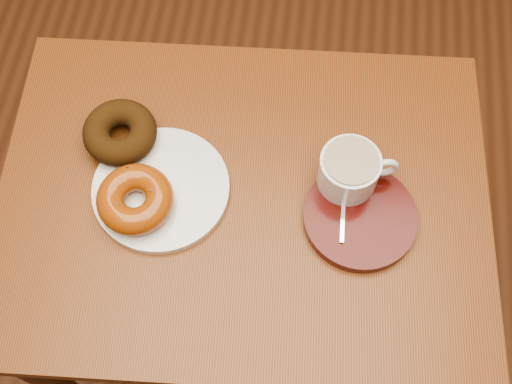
# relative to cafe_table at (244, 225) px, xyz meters

# --- Properties ---
(cafe_table) EXTENTS (0.77, 0.60, 0.69)m
(cafe_table) POSITION_rel_cafe_table_xyz_m (0.00, 0.00, 0.00)
(cafe_table) COLOR brown
(cafe_table) RESTS_ON ground
(donut_plate) EXTENTS (0.25, 0.25, 0.01)m
(donut_plate) POSITION_rel_cafe_table_xyz_m (-0.12, -0.01, 0.12)
(donut_plate) COLOR silver
(donut_plate) RESTS_ON cafe_table
(donut_cinnamon) EXTENTS (0.12, 0.12, 0.04)m
(donut_cinnamon) POSITION_rel_cafe_table_xyz_m (-0.20, 0.07, 0.14)
(donut_cinnamon) COLOR #311C09
(donut_cinnamon) RESTS_ON donut_plate
(donut_caramel) EXTENTS (0.14, 0.14, 0.04)m
(donut_caramel) POSITION_rel_cafe_table_xyz_m (-0.15, -0.04, 0.14)
(donut_caramel) COLOR #91410F
(donut_caramel) RESTS_ON donut_plate
(saucer) EXTENTS (0.20, 0.20, 0.02)m
(saucer) POSITION_rel_cafe_table_xyz_m (0.17, -0.02, 0.12)
(saucer) COLOR #3C0A08
(saucer) RESTS_ON cafe_table
(coffee_cup) EXTENTS (0.12, 0.09, 0.06)m
(coffee_cup) POSITION_rel_cafe_table_xyz_m (0.15, 0.04, 0.16)
(coffee_cup) COLOR silver
(coffee_cup) RESTS_ON saucer
(teaspoon) EXTENTS (0.02, 0.10, 0.01)m
(teaspoon) POSITION_rel_cafe_table_xyz_m (0.15, 0.01, 0.13)
(teaspoon) COLOR silver
(teaspoon) RESTS_ON saucer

